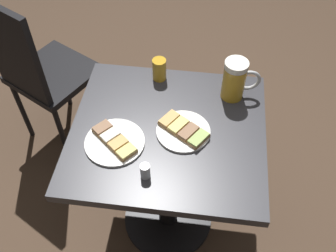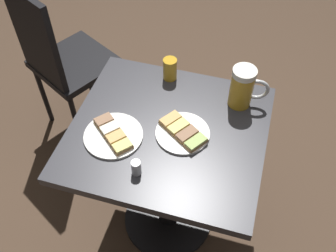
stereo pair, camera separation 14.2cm
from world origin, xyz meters
name	(u,v)px [view 1 (the left image)]	position (x,y,z in m)	size (l,w,h in m)	color
ground_plane	(168,218)	(0.00, 0.00, 0.00)	(6.00, 6.00, 0.00)	#4C3828
cafe_table	(168,156)	(0.00, 0.00, 0.55)	(0.72, 0.66, 0.71)	black
plate_near	(183,130)	(-0.06, 0.01, 0.73)	(0.20, 0.20, 0.03)	white
plate_far	(115,141)	(0.18, 0.09, 0.72)	(0.22, 0.22, 0.03)	white
beer_mug	(235,80)	(-0.23, -0.21, 0.80)	(0.15, 0.09, 0.17)	gold
beer_glass_small	(159,69)	(0.07, -0.27, 0.76)	(0.06, 0.06, 0.10)	gold
salt_shaker	(145,171)	(0.05, 0.21, 0.74)	(0.03, 0.03, 0.06)	silver
cafe_chair	(39,70)	(0.70, -0.45, 0.54)	(0.51, 0.51, 0.95)	black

